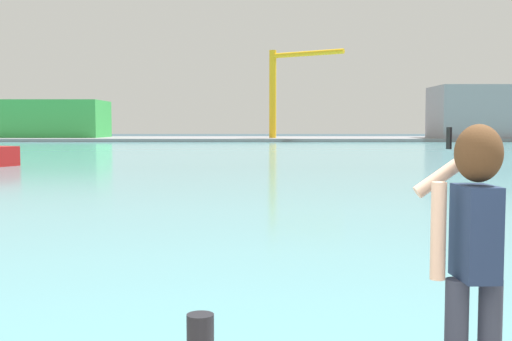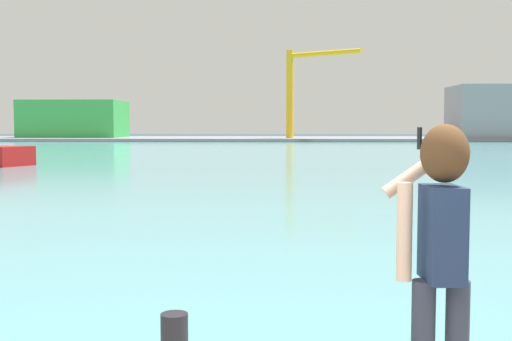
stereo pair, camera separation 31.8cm
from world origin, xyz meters
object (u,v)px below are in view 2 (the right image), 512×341
object	(u,v)px
warehouse_left	(75,119)
port_crane	(300,82)
person_photographer	(440,239)
harbor_bollard	(174,341)

from	to	relation	value
warehouse_left	port_crane	size ratio (longest dim) A/B	1.16
port_crane	person_photographer	bearing A→B (deg)	-91.65
person_photographer	warehouse_left	bearing A→B (deg)	15.91
harbor_bollard	port_crane	distance (m)	86.14
warehouse_left	port_crane	distance (m)	34.61
person_photographer	port_crane	distance (m)	86.68
person_photographer	harbor_bollard	xyz separation A→B (m)	(-1.68, 0.68, -0.86)
harbor_bollard	port_crane	xyz separation A→B (m)	(4.17, 85.70, 7.53)
person_photographer	warehouse_left	world-z (taller)	warehouse_left
harbor_bollard	warehouse_left	size ratio (longest dim) A/B	0.03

